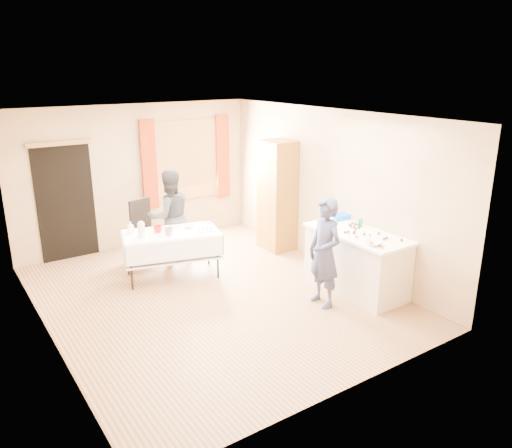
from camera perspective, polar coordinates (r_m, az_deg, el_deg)
floor at (r=7.46m, az=-5.01°, el=-8.18°), size 4.50×5.50×0.02m
ceiling at (r=6.75m, az=-5.61°, el=12.27°), size 4.50×5.50×0.02m
wall_back at (r=9.44m, az=-13.49°, el=5.33°), size 4.50×0.02×2.60m
wall_front at (r=4.89m, az=10.68°, el=-5.91°), size 4.50×0.02×2.60m
wall_left at (r=6.28m, az=-23.63°, el=-1.79°), size 0.02×5.50×2.60m
wall_right at (r=8.28m, az=8.53°, el=3.94°), size 0.02×5.50×2.60m
window_frame at (r=9.75m, az=-7.97°, el=7.23°), size 1.32×0.06×1.52m
window_pane at (r=9.74m, az=-7.93°, el=7.22°), size 1.20×0.02×1.40m
curtain_left at (r=9.40m, az=-12.12°, el=6.61°), size 0.28×0.06×1.65m
curtain_right at (r=10.07m, az=-3.84°, el=7.68°), size 0.28×0.06×1.65m
doorway at (r=9.12m, az=-20.91°, el=2.28°), size 0.95×0.04×2.00m
door_lintel at (r=8.90m, az=-21.58°, el=8.59°), size 1.05×0.06×0.08m
cabinet at (r=9.01m, az=2.46°, el=3.24°), size 0.50×0.60×1.99m
counter at (r=7.59m, az=11.39°, el=-4.21°), size 0.76×1.61×0.91m
party_table at (r=8.02m, az=-9.60°, el=-2.96°), size 1.64×1.13×0.75m
chair at (r=8.87m, az=-12.20°, el=-1.99°), size 0.54×0.54×1.05m
girl at (r=6.94m, az=7.86°, el=-3.28°), size 0.58×0.40×1.55m
woman at (r=8.56m, az=-9.79°, el=0.87°), size 0.90×0.76×1.60m
soda_can at (r=7.68m, az=11.84°, el=0.12°), size 0.09×0.09×0.12m
mixing_bowl at (r=6.94m, az=13.26°, el=-2.14°), size 0.25×0.25×0.06m
foam_block at (r=7.77m, az=8.18°, el=0.37°), size 0.15×0.10×0.08m
blue_basket at (r=8.01m, az=9.59°, el=0.83°), size 0.31×0.22×0.08m
pitcher at (r=7.73m, az=-12.98°, el=-0.69°), size 0.12×0.12×0.22m
cup_red at (r=7.92m, az=-11.16°, el=-0.58°), size 0.15×0.15×0.11m
cup_rainbow at (r=7.74m, az=-9.94°, el=-0.88°), size 0.21×0.21×0.12m
small_bowl at (r=8.06m, az=-7.68°, el=-0.27°), size 0.16×0.16×0.05m
pastry_tray at (r=7.90m, az=-5.88°, el=-0.69°), size 0.34×0.29×0.02m
bottle at (r=8.01m, az=-14.13°, el=-0.32°), size 0.08×0.08×0.17m
cake_balls at (r=7.38m, az=11.63°, el=-0.90°), size 0.52×1.14×0.04m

